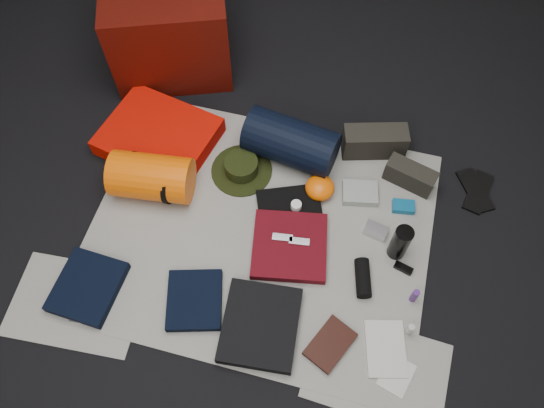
% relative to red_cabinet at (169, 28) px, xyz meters
% --- Properties ---
extents(floor, '(4.50, 4.50, 0.02)m').
position_rel_red_cabinet_xyz_m(floor, '(0.75, -0.93, -0.27)').
color(floor, black).
rests_on(floor, ground).
extents(newspaper_mat, '(1.60, 1.30, 0.01)m').
position_rel_red_cabinet_xyz_m(newspaper_mat, '(0.75, -0.93, -0.25)').
color(newspaper_mat, '#AFADA2').
rests_on(newspaper_mat, floor).
extents(newspaper_sheet_front_left, '(0.61, 0.44, 0.00)m').
position_rel_red_cabinet_xyz_m(newspaper_sheet_front_left, '(0.05, -1.48, -0.26)').
color(newspaper_sheet_front_left, '#AFADA2').
rests_on(newspaper_sheet_front_left, floor).
extents(newspaper_sheet_front_right, '(0.60, 0.43, 0.00)m').
position_rel_red_cabinet_xyz_m(newspaper_sheet_front_right, '(1.40, -1.43, -0.26)').
color(newspaper_sheet_front_right, '#AFADA2').
rests_on(newspaper_sheet_front_right, floor).
extents(red_cabinet, '(0.76, 0.70, 0.51)m').
position_rel_red_cabinet_xyz_m(red_cabinet, '(0.00, 0.00, 0.00)').
color(red_cabinet, '#490B05').
rests_on(red_cabinet, floor).
extents(sleeping_pad, '(0.62, 0.55, 0.10)m').
position_rel_red_cabinet_xyz_m(sleeping_pad, '(0.11, -0.56, -0.20)').
color(sleeping_pad, red).
rests_on(sleeping_pad, newspaper_mat).
extents(stuff_sack, '(0.41, 0.27, 0.23)m').
position_rel_red_cabinet_xyz_m(stuff_sack, '(0.19, -0.84, -0.14)').
color(stuff_sack, '#F75C04').
rests_on(stuff_sack, newspaper_mat).
extents(sack_strap_left, '(0.02, 0.22, 0.22)m').
position_rel_red_cabinet_xyz_m(sack_strap_left, '(0.09, -0.84, -0.14)').
color(sack_strap_left, black).
rests_on(sack_strap_left, newspaper_mat).
extents(sack_strap_right, '(0.03, 0.22, 0.22)m').
position_rel_red_cabinet_xyz_m(sack_strap_right, '(0.29, -0.84, -0.14)').
color(sack_strap_right, black).
rests_on(sack_strap_right, newspaper_mat).
extents(navy_duffel, '(0.49, 0.31, 0.24)m').
position_rel_red_cabinet_xyz_m(navy_duffel, '(0.79, -0.47, -0.13)').
color(navy_duffel, black).
rests_on(navy_duffel, newspaper_mat).
extents(boonie_brim, '(0.38, 0.38, 0.01)m').
position_rel_red_cabinet_xyz_m(boonie_brim, '(0.57, -0.63, -0.25)').
color(boonie_brim, black).
rests_on(boonie_brim, newspaper_mat).
extents(boonie_crown, '(0.17, 0.17, 0.07)m').
position_rel_red_cabinet_xyz_m(boonie_crown, '(0.57, -0.63, -0.21)').
color(boonie_crown, black).
rests_on(boonie_crown, boonie_brim).
extents(hiking_boot_left, '(0.34, 0.20, 0.16)m').
position_rel_red_cabinet_xyz_m(hiking_boot_left, '(1.20, -0.33, -0.17)').
color(hiking_boot_left, '#27251F').
rests_on(hiking_boot_left, newspaper_mat).
extents(hiking_boot_right, '(0.26, 0.16, 0.12)m').
position_rel_red_cabinet_xyz_m(hiking_boot_right, '(1.40, -0.48, -0.19)').
color(hiking_boot_right, '#27251F').
rests_on(hiking_boot_right, newspaper_mat).
extents(flip_flop_left, '(0.21, 0.26, 0.01)m').
position_rel_red_cabinet_xyz_m(flip_flop_left, '(1.73, -0.44, -0.25)').
color(flip_flop_left, black).
rests_on(flip_flop_left, floor).
extents(flip_flop_right, '(0.14, 0.26, 0.01)m').
position_rel_red_cabinet_xyz_m(flip_flop_right, '(1.75, -0.45, -0.25)').
color(flip_flop_right, black).
rests_on(flip_flop_right, floor).
extents(trousers_navy_a, '(0.29, 0.32, 0.05)m').
position_rel_red_cabinet_xyz_m(trousers_navy_a, '(0.08, -1.41, -0.23)').
color(trousers_navy_a, black).
rests_on(trousers_navy_a, newspaper_mat).
extents(trousers_navy_b, '(0.31, 0.33, 0.04)m').
position_rel_red_cabinet_xyz_m(trousers_navy_b, '(0.57, -1.34, -0.23)').
color(trousers_navy_b, black).
rests_on(trousers_navy_b, newspaper_mat).
extents(trousers_charcoal, '(0.35, 0.40, 0.06)m').
position_rel_red_cabinet_xyz_m(trousers_charcoal, '(0.88, -1.38, -0.22)').
color(trousers_charcoal, black).
rests_on(trousers_charcoal, newspaper_mat).
extents(black_tshirt, '(0.39, 0.38, 0.03)m').
position_rel_red_cabinet_xyz_m(black_tshirt, '(0.87, -0.81, -0.24)').
color(black_tshirt, black).
rests_on(black_tshirt, newspaper_mat).
extents(red_shirt, '(0.40, 0.40, 0.05)m').
position_rel_red_cabinet_xyz_m(red_shirt, '(0.91, -0.98, -0.23)').
color(red_shirt, '#570911').
rests_on(red_shirt, newspaper_mat).
extents(orange_stuff_sack, '(0.19, 0.19, 0.09)m').
position_rel_red_cabinet_xyz_m(orange_stuff_sack, '(0.98, -0.65, -0.20)').
color(orange_stuff_sack, '#F75C04').
rests_on(orange_stuff_sack, newspaper_mat).
extents(first_aid_pouch, '(0.19, 0.16, 0.04)m').
position_rel_red_cabinet_xyz_m(first_aid_pouch, '(1.18, -0.62, -0.23)').
color(first_aid_pouch, gray).
rests_on(first_aid_pouch, newspaper_mat).
extents(water_bottle, '(0.09, 0.09, 0.21)m').
position_rel_red_cabinet_xyz_m(water_bottle, '(1.40, -0.88, -0.15)').
color(water_bottle, black).
rests_on(water_bottle, newspaper_mat).
extents(speaker, '(0.11, 0.19, 0.07)m').
position_rel_red_cabinet_xyz_m(speaker, '(1.27, -1.06, -0.22)').
color(speaker, black).
rests_on(speaker, newspaper_mat).
extents(compact_camera, '(0.12, 0.09, 0.04)m').
position_rel_red_cabinet_xyz_m(compact_camera, '(1.29, -0.80, -0.23)').
color(compact_camera, silver).
rests_on(compact_camera, newspaper_mat).
extents(cyan_case, '(0.12, 0.08, 0.03)m').
position_rel_red_cabinet_xyz_m(cyan_case, '(1.40, -0.64, -0.23)').
color(cyan_case, '#0D5883').
rests_on(cyan_case, newspaper_mat).
extents(toiletry_purple, '(0.03, 0.03, 0.09)m').
position_rel_red_cabinet_xyz_m(toiletry_purple, '(1.50, -1.09, -0.21)').
color(toiletry_purple, '#4E2474').
rests_on(toiletry_purple, newspaper_mat).
extents(toiletry_clear, '(0.04, 0.04, 0.08)m').
position_rel_red_cabinet_xyz_m(toiletry_clear, '(1.50, -1.24, -0.21)').
color(toiletry_clear, '#B1B6B1').
rests_on(toiletry_clear, newspaper_mat).
extents(paperback_book, '(0.22, 0.25, 0.03)m').
position_rel_red_cabinet_xyz_m(paperback_book, '(1.19, -1.38, -0.24)').
color(paperback_book, black).
rests_on(paperback_book, newspaper_mat).
extents(map_booklet, '(0.22, 0.28, 0.01)m').
position_rel_red_cabinet_xyz_m(map_booklet, '(1.42, -1.34, -0.24)').
color(map_booklet, beige).
rests_on(map_booklet, newspaper_mat).
extents(map_printout, '(0.16, 0.18, 0.01)m').
position_rel_red_cabinet_xyz_m(map_printout, '(1.48, -1.43, -0.25)').
color(map_printout, beige).
rests_on(map_printout, newspaper_mat).
extents(sunglasses, '(0.09, 0.06, 0.02)m').
position_rel_red_cabinet_xyz_m(sunglasses, '(1.44, -0.95, -0.24)').
color(sunglasses, black).
rests_on(sunglasses, newspaper_mat).
extents(key_cluster, '(0.07, 0.07, 0.01)m').
position_rel_red_cabinet_xyz_m(key_cluster, '(0.09, -1.53, -0.25)').
color(key_cluster, silver).
rests_on(key_cluster, newspaper_mat).
extents(tape_roll, '(0.05, 0.05, 0.04)m').
position_rel_red_cabinet_xyz_m(tape_roll, '(0.89, -0.78, -0.20)').
color(tape_roll, white).
rests_on(tape_roll, black_tshirt).
extents(energy_bar_a, '(0.10, 0.05, 0.01)m').
position_rel_red_cabinet_xyz_m(energy_bar_a, '(0.87, -0.96, -0.20)').
color(energy_bar_a, silver).
rests_on(energy_bar_a, red_shirt).
extents(energy_bar_b, '(0.10, 0.05, 0.01)m').
position_rel_red_cabinet_xyz_m(energy_bar_b, '(0.95, -0.96, -0.20)').
color(energy_bar_b, silver).
rests_on(energy_bar_b, red_shirt).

